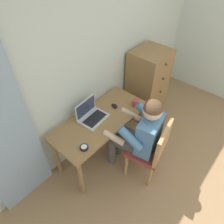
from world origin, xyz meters
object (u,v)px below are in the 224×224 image
(dresser, at_px, (147,85))
(computer_mouse, at_px, (114,106))
(desk, at_px, (101,125))
(desk_clock, at_px, (84,148))
(coffee_mug, at_px, (135,103))
(chair, at_px, (151,149))
(person_seated, at_px, (139,133))
(laptop, at_px, (91,115))

(dresser, height_order, computer_mouse, dresser)
(desk, bearing_deg, desk_clock, -157.59)
(dresser, distance_m, computer_mouse, 0.86)
(coffee_mug, bearing_deg, chair, -121.98)
(person_seated, bearing_deg, coffee_mug, 41.87)
(desk, bearing_deg, laptop, 123.74)
(person_seated, relative_size, laptop, 3.36)
(desk, xyz_separation_m, computer_mouse, (0.28, 0.01, 0.12))
(person_seated, distance_m, computer_mouse, 0.51)
(computer_mouse, bearing_deg, coffee_mug, -30.86)
(desk, height_order, desk_clock, desk_clock)
(desk, relative_size, computer_mouse, 12.74)
(desk_clock, bearing_deg, computer_mouse, 15.12)
(chair, height_order, coffee_mug, chair)
(laptop, bearing_deg, coffee_mug, -26.80)
(coffee_mug, bearing_deg, dresser, 19.74)
(laptop, distance_m, computer_mouse, 0.35)
(dresser, height_order, coffee_mug, dresser)
(dresser, relative_size, coffee_mug, 9.70)
(desk, relative_size, laptop, 3.54)
(chair, relative_size, person_seated, 0.74)
(chair, distance_m, coffee_mug, 0.62)
(desk, xyz_separation_m, dresser, (1.12, 0.06, -0.02))
(desk, xyz_separation_m, desk_clock, (-0.44, -0.18, 0.12))
(dresser, xyz_separation_m, laptop, (-1.18, 0.04, 0.18))
(person_seated, bearing_deg, desk_clock, 153.41)
(chair, bearing_deg, desk, 105.07)
(computer_mouse, bearing_deg, dresser, 16.39)
(desk, relative_size, coffee_mug, 10.62)
(coffee_mug, bearing_deg, desk_clock, -179.78)
(computer_mouse, distance_m, coffee_mug, 0.27)
(desk, relative_size, person_seated, 1.05)
(chair, bearing_deg, laptop, 107.68)
(desk_clock, bearing_deg, coffee_mug, 0.22)
(dresser, relative_size, desk_clock, 12.93)
(desk, distance_m, desk_clock, 0.49)
(desk, xyz_separation_m, chair, (0.18, -0.65, -0.10))
(dresser, distance_m, desk_clock, 1.59)
(computer_mouse, bearing_deg, laptop, -179.76)
(chair, distance_m, desk_clock, 0.81)
(person_seated, bearing_deg, laptop, 109.99)
(dresser, xyz_separation_m, desk_clock, (-1.56, -0.24, 0.15))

